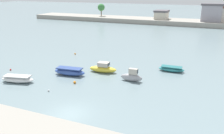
{
  "coord_description": "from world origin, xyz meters",
  "views": [
    {
      "loc": [
        13.21,
        -19.29,
        12.66
      ],
      "look_at": [
        -1.0,
        13.69,
        1.03
      ],
      "focal_mm": 38.54,
      "sensor_mm": 36.0,
      "label": 1
    }
  ],
  "objects_px": {
    "moored_boat_2": "(103,68)",
    "mooring_buoy_3": "(49,91)",
    "moored_boat_0": "(18,79)",
    "moored_boat_1": "(70,72)",
    "mooring_buoy_2": "(75,82)",
    "moored_boat_3": "(132,76)",
    "mooring_buoy_0": "(75,54)",
    "mooring_buoy_4": "(11,70)",
    "moored_boat_4": "(171,69)"
  },
  "relations": [
    {
      "from": "moored_boat_2",
      "to": "mooring_buoy_3",
      "type": "xyz_separation_m",
      "value": [
        -3.21,
        -9.76,
        -0.51
      ]
    },
    {
      "from": "moored_boat_0",
      "to": "moored_boat_1",
      "type": "relative_size",
      "value": 0.98
    },
    {
      "from": "moored_boat_1",
      "to": "mooring_buoy_2",
      "type": "bearing_deg",
      "value": -53.41
    },
    {
      "from": "moored_boat_3",
      "to": "mooring_buoy_0",
      "type": "height_order",
      "value": "moored_boat_3"
    },
    {
      "from": "moored_boat_1",
      "to": "moored_boat_2",
      "type": "xyz_separation_m",
      "value": [
        4.16,
        3.28,
        0.08
      ]
    },
    {
      "from": "moored_boat_0",
      "to": "mooring_buoy_0",
      "type": "relative_size",
      "value": 15.67
    },
    {
      "from": "moored_boat_1",
      "to": "moored_boat_2",
      "type": "distance_m",
      "value": 5.3
    },
    {
      "from": "mooring_buoy_2",
      "to": "mooring_buoy_0",
      "type": "bearing_deg",
      "value": 121.44
    },
    {
      "from": "moored_boat_1",
      "to": "mooring_buoy_3",
      "type": "height_order",
      "value": "moored_boat_1"
    },
    {
      "from": "moored_boat_3",
      "to": "mooring_buoy_3",
      "type": "relative_size",
      "value": 12.97
    },
    {
      "from": "moored_boat_0",
      "to": "mooring_buoy_4",
      "type": "relative_size",
      "value": 17.97
    },
    {
      "from": "moored_boat_2",
      "to": "mooring_buoy_4",
      "type": "height_order",
      "value": "moored_boat_2"
    },
    {
      "from": "mooring_buoy_0",
      "to": "mooring_buoy_2",
      "type": "height_order",
      "value": "mooring_buoy_2"
    },
    {
      "from": "moored_boat_1",
      "to": "moored_boat_4",
      "type": "height_order",
      "value": "moored_boat_1"
    },
    {
      "from": "moored_boat_0",
      "to": "moored_boat_4",
      "type": "relative_size",
      "value": 1.23
    },
    {
      "from": "moored_boat_2",
      "to": "moored_boat_4",
      "type": "bearing_deg",
      "value": 19.15
    },
    {
      "from": "moored_boat_0",
      "to": "moored_boat_2",
      "type": "bearing_deg",
      "value": 29.13
    },
    {
      "from": "moored_boat_1",
      "to": "moored_boat_3",
      "type": "bearing_deg",
      "value": 1.48
    },
    {
      "from": "moored_boat_2",
      "to": "mooring_buoy_2",
      "type": "xyz_separation_m",
      "value": [
        -1.57,
        -6.04,
        -0.45
      ]
    },
    {
      "from": "moored_boat_3",
      "to": "mooring_buoy_2",
      "type": "height_order",
      "value": "moored_boat_3"
    },
    {
      "from": "mooring_buoy_4",
      "to": "moored_boat_3",
      "type": "bearing_deg",
      "value": 9.55
    },
    {
      "from": "moored_boat_1",
      "to": "mooring_buoy_0",
      "type": "height_order",
      "value": "moored_boat_1"
    },
    {
      "from": "moored_boat_2",
      "to": "mooring_buoy_4",
      "type": "distance_m",
      "value": 15.24
    },
    {
      "from": "moored_boat_4",
      "to": "mooring_buoy_0",
      "type": "relative_size",
      "value": 12.75
    },
    {
      "from": "mooring_buoy_2",
      "to": "mooring_buoy_4",
      "type": "height_order",
      "value": "mooring_buoy_2"
    },
    {
      "from": "moored_boat_3",
      "to": "moored_boat_0",
      "type": "bearing_deg",
      "value": -156.59
    },
    {
      "from": "moored_boat_1",
      "to": "mooring_buoy_4",
      "type": "height_order",
      "value": "moored_boat_1"
    },
    {
      "from": "moored_boat_4",
      "to": "mooring_buoy_3",
      "type": "bearing_deg",
      "value": -134.19
    },
    {
      "from": "moored_boat_2",
      "to": "mooring_buoy_0",
      "type": "xyz_separation_m",
      "value": [
        -9.96,
        7.69,
        -0.48
      ]
    },
    {
      "from": "moored_boat_0",
      "to": "moored_boat_2",
      "type": "height_order",
      "value": "moored_boat_2"
    },
    {
      "from": "moored_boat_0",
      "to": "mooring_buoy_4",
      "type": "bearing_deg",
      "value": 130.31
    },
    {
      "from": "mooring_buoy_3",
      "to": "mooring_buoy_4",
      "type": "xyz_separation_m",
      "value": [
        -11.09,
        4.53,
        0.02
      ]
    },
    {
      "from": "moored_boat_4",
      "to": "mooring_buoy_2",
      "type": "height_order",
      "value": "moored_boat_4"
    },
    {
      "from": "mooring_buoy_4",
      "to": "moored_boat_1",
      "type": "bearing_deg",
      "value": 10.92
    },
    {
      "from": "moored_boat_3",
      "to": "moored_boat_2",
      "type": "bearing_deg",
      "value": 159.41
    },
    {
      "from": "mooring_buoy_0",
      "to": "mooring_buoy_3",
      "type": "bearing_deg",
      "value": -68.87
    },
    {
      "from": "moored_boat_2",
      "to": "mooring_buoy_2",
      "type": "relative_size",
      "value": 12.05
    },
    {
      "from": "moored_boat_0",
      "to": "mooring_buoy_0",
      "type": "distance_m",
      "value": 16.49
    },
    {
      "from": "moored_boat_4",
      "to": "mooring_buoy_3",
      "type": "relative_size",
      "value": 16.46
    },
    {
      "from": "mooring_buoy_3",
      "to": "mooring_buoy_4",
      "type": "distance_m",
      "value": 11.98
    },
    {
      "from": "mooring_buoy_0",
      "to": "mooring_buoy_4",
      "type": "xyz_separation_m",
      "value": [
        -4.34,
        -12.93,
        -0.02
      ]
    },
    {
      "from": "moored_boat_1",
      "to": "moored_boat_3",
      "type": "relative_size",
      "value": 1.59
    },
    {
      "from": "moored_boat_1",
      "to": "mooring_buoy_3",
      "type": "bearing_deg",
      "value": -88.32
    },
    {
      "from": "mooring_buoy_2",
      "to": "mooring_buoy_4",
      "type": "xyz_separation_m",
      "value": [
        -12.74,
        0.8,
        -0.05
      ]
    },
    {
      "from": "moored_boat_3",
      "to": "mooring_buoy_2",
      "type": "distance_m",
      "value": 8.2
    },
    {
      "from": "mooring_buoy_2",
      "to": "mooring_buoy_4",
      "type": "bearing_deg",
      "value": 176.39
    },
    {
      "from": "moored_boat_0",
      "to": "mooring_buoy_2",
      "type": "distance_m",
      "value": 8.25
    },
    {
      "from": "mooring_buoy_0",
      "to": "moored_boat_0",
      "type": "bearing_deg",
      "value": -87.86
    },
    {
      "from": "moored_boat_0",
      "to": "mooring_buoy_4",
      "type": "xyz_separation_m",
      "value": [
        -4.96,
        3.55,
        -0.33
      ]
    },
    {
      "from": "moored_boat_0",
      "to": "mooring_buoy_2",
      "type": "xyz_separation_m",
      "value": [
        7.78,
        2.75,
        -0.28
      ]
    }
  ]
}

